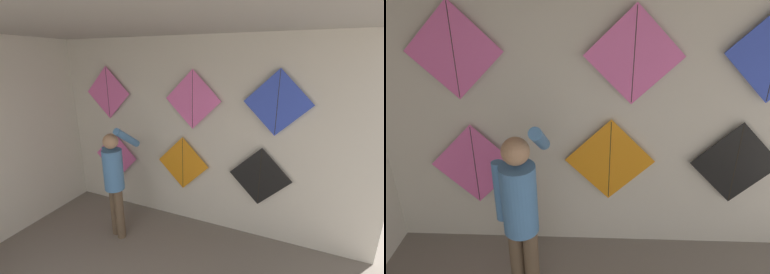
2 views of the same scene
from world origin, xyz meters
TOP-DOWN VIEW (x-y plane):
  - back_panel at (0.00, 3.98)m, footprint 5.15×0.06m
  - ceiling_slab at (0.00, 1.97)m, footprint 5.15×4.75m
  - shopkeeper at (-0.75, 3.16)m, footprint 0.40×0.52m
  - kite_0 at (-1.31, 3.89)m, footprint 0.83×0.01m
  - kite_1 at (-0.05, 3.89)m, footprint 0.83×0.01m
  - kite_2 at (1.10, 3.89)m, footprint 0.83×0.01m
  - kite_3 at (-1.36, 3.89)m, footprint 0.83×0.01m
  - kite_4 at (0.12, 3.89)m, footprint 0.83×0.01m
  - kite_5 at (1.24, 3.89)m, footprint 0.83×0.01m

SIDE VIEW (x-z plane):
  - kite_0 at x=-1.31m, z-range 0.48..1.31m
  - shopkeeper at x=-0.75m, z-range 0.10..1.76m
  - kite_2 at x=1.10m, z-range 0.55..1.38m
  - kite_1 at x=-0.05m, z-range 0.56..1.39m
  - back_panel at x=0.00m, z-range 0.00..2.80m
  - kite_4 at x=0.12m, z-range 1.53..2.36m
  - kite_3 at x=-1.36m, z-range 1.56..2.39m
  - kite_5 at x=1.24m, z-range 1.56..2.39m
  - ceiling_slab at x=0.00m, z-range 2.80..2.84m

